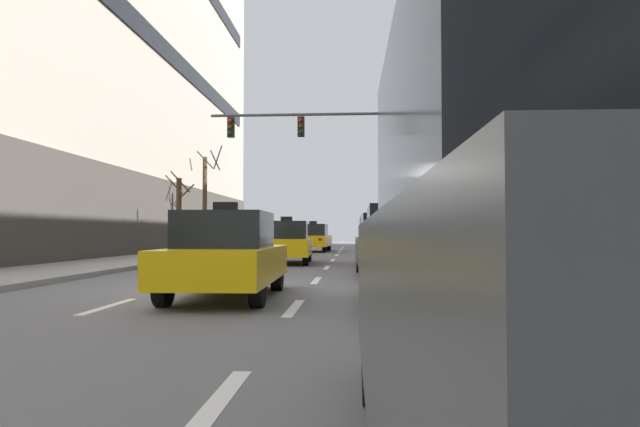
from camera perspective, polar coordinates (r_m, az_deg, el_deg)
ground_plane at (r=12.06m, az=-8.28°, el=-7.63°), size 120.00×120.00×0.00m
sidewalk_right at (r=12.41m, az=21.94°, el=-7.02°), size 3.63×80.00×0.14m
lane_stripe_l1_s3 at (r=9.68m, az=-20.94°, el=-8.91°), size 0.16×2.00×0.01m
lane_stripe_l1_s4 at (r=14.36m, az=-12.55°, el=-6.67°), size 0.16×2.00×0.01m
lane_stripe_l1_s5 at (r=19.20m, az=-8.36°, el=-5.49°), size 0.16×2.00×0.01m
lane_stripe_l1_s6 at (r=24.10m, az=-5.87°, el=-4.77°), size 0.16×2.00×0.01m
lane_stripe_l1_s7 at (r=29.04m, az=-4.23°, el=-4.29°), size 0.16×2.00×0.01m
lane_stripe_l1_s8 at (r=34.00m, az=-3.07°, el=-3.95°), size 0.16×2.00×0.01m
lane_stripe_l1_s9 at (r=38.96m, az=-2.21°, el=-3.69°), size 0.16×2.00×0.01m
lane_stripe_l1_s10 at (r=43.94m, az=-1.54°, el=-3.49°), size 0.16×2.00×0.01m
lane_stripe_l2_s2 at (r=4.05m, az=-11.01°, el=-19.11°), size 0.16×2.00×0.01m
lane_stripe_l2_s3 at (r=8.87m, az=-2.69°, el=-9.68°), size 0.16×2.00×0.01m
lane_stripe_l2_s4 at (r=13.83m, az=-0.38°, el=-6.90°), size 0.16×2.00×0.01m
lane_stripe_l2_s5 at (r=18.80m, az=0.70°, el=-5.58°), size 0.16×2.00×0.01m
lane_stripe_l2_s6 at (r=23.79m, az=1.33°, el=-4.82°), size 0.16×2.00×0.01m
lane_stripe_l2_s7 at (r=28.78m, az=1.74°, el=-4.31°), size 0.16×2.00×0.01m
lane_stripe_l2_s8 at (r=33.78m, az=2.02°, el=-3.96°), size 0.16×2.00×0.01m
lane_stripe_l2_s9 at (r=38.77m, az=2.24°, el=-3.70°), size 0.16×2.00×0.01m
lane_stripe_l2_s10 at (r=43.77m, az=2.40°, el=-3.50°), size 0.16×2.00×0.01m
car_driving_0 at (r=23.69m, az=-10.03°, el=-2.78°), size 2.09×4.61×1.70m
taxi_driving_1 at (r=10.25m, az=-9.58°, el=-4.29°), size 1.83×4.22×1.74m
taxi_driving_2 at (r=21.18m, az=-3.45°, el=-3.02°), size 1.99×4.38×1.79m
taxi_driving_3 at (r=33.91m, az=-0.69°, el=-2.55°), size 2.09×4.60×1.88m
taxi_driving_4 at (r=32.29m, az=-6.09°, el=-2.57°), size 2.10×4.59×1.87m
car_parked_0 at (r=2.72m, az=25.09°, el=-4.17°), size 1.93×4.53×2.18m
car_parked_1 at (r=9.10m, az=9.95°, el=-4.44°), size 1.81×4.32×1.62m
car_parked_2 at (r=15.09m, az=7.45°, el=-3.31°), size 1.99×4.55×1.69m
car_parked_3 at (r=19.97m, az=6.52°, el=-2.92°), size 1.97×4.62×1.73m
traffic_signal_0 at (r=23.46m, az=2.38°, el=6.93°), size 8.70×0.35×6.62m
street_tree_0 at (r=30.92m, az=10.14°, el=1.37°), size 1.72×1.71×5.74m
street_tree_2 at (r=31.69m, az=-11.78°, el=1.37°), size 2.10×2.08×5.91m
street_tree_3 at (r=27.31m, az=-14.35°, el=-0.04°), size 1.23×1.29×3.95m
pedestrian_0 at (r=19.28m, az=18.96°, el=-2.36°), size 0.51×0.29×1.54m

